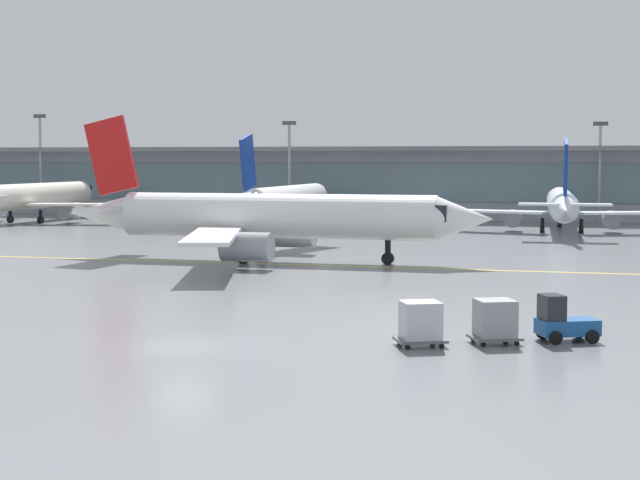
# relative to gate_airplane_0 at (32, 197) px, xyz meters

# --- Properties ---
(ground_plane) EXTENTS (400.00, 400.00, 0.00)m
(ground_plane) POSITION_rel_gate_airplane_0_xyz_m (51.13, -72.64, -3.21)
(ground_plane) COLOR slate
(taxiway_centreline_stripe) EXTENTS (110.00, 0.93, 0.01)m
(taxiway_centreline_stripe) POSITION_rel_gate_airplane_0_xyz_m (44.39, -39.68, -3.20)
(taxiway_centreline_stripe) COLOR yellow
(taxiway_centreline_stripe) RESTS_ON ground_plane
(terminal_concourse) EXTENTS (175.88, 11.00, 9.60)m
(terminal_concourse) POSITION_rel_gate_airplane_0_xyz_m (51.13, 21.96, 1.71)
(terminal_concourse) COLOR #8C939E
(terminal_concourse) RESTS_ON ground_plane
(gate_airplane_0) EXTENTS (30.01, 32.25, 10.69)m
(gate_airplane_0) POSITION_rel_gate_airplane_0_xyz_m (0.00, 0.00, 0.00)
(gate_airplane_0) COLOR silver
(gate_airplane_0) RESTS_ON ground_plane
(gate_airplane_1) EXTENTS (29.86, 32.05, 10.63)m
(gate_airplane_1) POSITION_rel_gate_airplane_0_xyz_m (33.84, -1.04, -0.02)
(gate_airplane_1) COLOR white
(gate_airplane_1) RESTS_ON ground_plane
(gate_airplane_2) EXTENTS (28.18, 30.33, 10.05)m
(gate_airplane_2) POSITION_rel_gate_airplane_0_xyz_m (64.96, 0.09, -0.19)
(gate_airplane_2) COLOR white
(gate_airplane_2) RESTS_ON ground_plane
(taxiing_regional_jet) EXTENTS (34.77, 32.44, 11.55)m
(taxiing_regional_jet) POSITION_rel_gate_airplane_0_xyz_m (43.94, -37.68, 0.26)
(taxiing_regional_jet) COLOR white
(taxiing_regional_jet) RESTS_ON ground_plane
(baggage_tug) EXTENTS (2.95, 2.44, 2.10)m
(baggage_tug) POSITION_rel_gate_airplane_0_xyz_m (66.91, -67.31, -2.31)
(baggage_tug) COLOR #194C8C
(baggage_tug) RESTS_ON ground_plane
(cargo_dolly_lead) EXTENTS (2.58, 2.33, 1.94)m
(cargo_dolly_lead) POSITION_rel_gate_airplane_0_xyz_m (64.07, -68.62, -2.15)
(cargo_dolly_lead) COLOR #595B60
(cargo_dolly_lead) RESTS_ON ground_plane
(cargo_dolly_trailing) EXTENTS (2.58, 2.33, 1.94)m
(cargo_dolly_trailing) POSITION_rel_gate_airplane_0_xyz_m (61.02, -70.03, -2.15)
(cargo_dolly_trailing) COLOR #595B60
(cargo_dolly_trailing) RESTS_ON ground_plane
(apron_light_mast_0) EXTENTS (1.80, 0.36, 14.27)m
(apron_light_mast_0) POSITION_rel_gate_airplane_0_xyz_m (-7.72, 15.38, 4.62)
(apron_light_mast_0) COLOR gray
(apron_light_mast_0) RESTS_ON ground_plane
(apron_light_mast_1) EXTENTS (1.80, 0.36, 12.90)m
(apron_light_mast_1) POSITION_rel_gate_airplane_0_xyz_m (29.82, 13.54, 3.92)
(apron_light_mast_1) COLOR gray
(apron_light_mast_1) RESTS_ON ground_plane
(apron_light_mast_2) EXTENTS (1.80, 0.36, 12.54)m
(apron_light_mast_2) POSITION_rel_gate_airplane_0_xyz_m (68.99, 15.87, 3.74)
(apron_light_mast_2) COLOR gray
(apron_light_mast_2) RESTS_ON ground_plane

